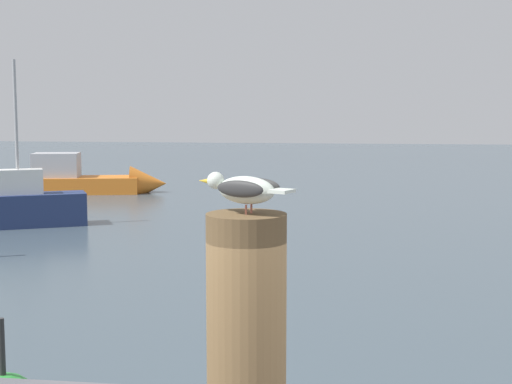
{
  "coord_description": "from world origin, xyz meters",
  "views": [
    {
      "loc": [
        -0.01,
        -3.05,
        2.98
      ],
      "look_at": [
        -0.4,
        -0.2,
        2.65
      ],
      "focal_mm": 52.02,
      "sensor_mm": 36.0,
      "label": 1
    }
  ],
  "objects_px": {
    "mooring_post": "(247,328)",
    "seagull": "(245,189)",
    "boat_orange": "(86,181)",
    "boat_navy": "(4,207)"
  },
  "relations": [
    {
      "from": "mooring_post",
      "to": "boat_orange",
      "type": "relative_size",
      "value": 0.13
    },
    {
      "from": "boat_navy",
      "to": "seagull",
      "type": "bearing_deg",
      "value": -60.3
    },
    {
      "from": "seagull",
      "to": "boat_navy",
      "type": "height_order",
      "value": "boat_navy"
    },
    {
      "from": "mooring_post",
      "to": "boat_navy",
      "type": "height_order",
      "value": "boat_navy"
    },
    {
      "from": "mooring_post",
      "to": "seagull",
      "type": "bearing_deg",
      "value": 156.28
    },
    {
      "from": "mooring_post",
      "to": "seagull",
      "type": "height_order",
      "value": "seagull"
    },
    {
      "from": "boat_navy",
      "to": "mooring_post",
      "type": "bearing_deg",
      "value": -60.29
    },
    {
      "from": "boat_navy",
      "to": "boat_orange",
      "type": "bearing_deg",
      "value": 95.54
    },
    {
      "from": "seagull",
      "to": "boat_orange",
      "type": "bearing_deg",
      "value": 112.28
    },
    {
      "from": "seagull",
      "to": "boat_orange",
      "type": "xyz_separation_m",
      "value": [
        -9.1,
        22.22,
        -2.26
      ]
    }
  ]
}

